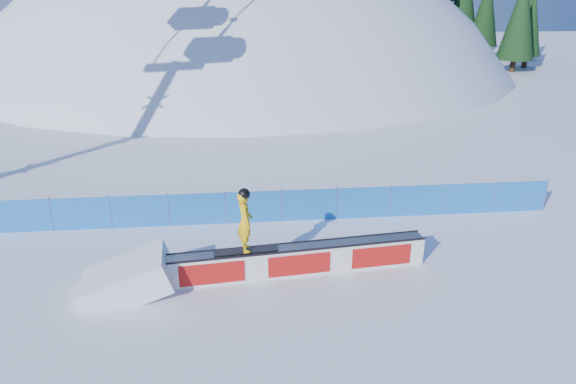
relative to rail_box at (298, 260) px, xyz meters
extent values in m
plane|color=white|center=(-1.16, -0.82, -0.46)|extent=(160.00, 160.00, 0.00)
sphere|color=silver|center=(-1.16, 41.18, -18.46)|extent=(64.00, 64.00, 64.00)
cylinder|color=#322014|center=(22.21, 43.01, 3.92)|extent=(0.50, 0.50, 1.40)
cylinder|color=#322014|center=(23.29, 35.33, 1.94)|extent=(0.50, 0.50, 1.40)
cylinder|color=#322014|center=(24.53, 39.37, 1.13)|extent=(0.50, 0.50, 1.40)
cone|color=black|center=(24.53, 39.37, 6.03)|extent=(3.78, 3.78, 8.60)
cylinder|color=#322014|center=(26.95, 36.82, 0.14)|extent=(0.50, 0.50, 1.40)
cone|color=black|center=(26.95, 36.82, 4.14)|extent=(2.99, 2.99, 6.79)
cylinder|color=#322014|center=(28.54, 36.13, 0.14)|extent=(0.50, 0.50, 1.40)
cone|color=black|center=(28.54, 36.13, 3.95)|extent=(2.82, 2.82, 6.41)
cylinder|color=#322014|center=(30.60, 35.94, 0.14)|extent=(0.50, 0.50, 1.40)
cone|color=black|center=(30.60, 35.94, 4.09)|extent=(2.95, 2.95, 6.70)
cube|color=blue|center=(-1.16, 3.68, 0.14)|extent=(22.00, 0.03, 1.20)
cylinder|color=#434F7A|center=(-8.16, 3.68, 0.19)|extent=(0.05, 0.05, 1.30)
cylinder|color=#434F7A|center=(-6.16, 3.68, 0.19)|extent=(0.05, 0.05, 1.30)
cylinder|color=#434F7A|center=(-4.16, 3.68, 0.19)|extent=(0.05, 0.05, 1.30)
cylinder|color=#434F7A|center=(-2.16, 3.68, 0.19)|extent=(0.05, 0.05, 1.30)
cylinder|color=#434F7A|center=(-0.16, 3.68, 0.19)|extent=(0.05, 0.05, 1.30)
cylinder|color=#434F7A|center=(1.84, 3.68, 0.19)|extent=(0.05, 0.05, 1.30)
cylinder|color=#434F7A|center=(3.84, 3.68, 0.19)|extent=(0.05, 0.05, 1.30)
cylinder|color=#434F7A|center=(5.84, 3.68, 0.19)|extent=(0.05, 0.05, 1.30)
cylinder|color=#434F7A|center=(7.84, 3.68, 0.19)|extent=(0.05, 0.05, 1.30)
cylinder|color=#434F7A|center=(9.84, 3.68, 0.19)|extent=(0.05, 0.05, 1.30)
cube|color=silver|center=(0.00, 0.00, -0.02)|extent=(7.78, 1.27, 0.87)
cube|color=gray|center=(0.00, 0.00, 0.43)|extent=(7.70, 1.29, 0.04)
cube|color=black|center=(0.03, -0.26, 0.44)|extent=(7.73, 0.82, 0.06)
cube|color=black|center=(-0.03, 0.26, 0.44)|extent=(7.73, 0.82, 0.06)
cube|color=red|center=(0.03, -0.25, -0.02)|extent=(7.34, 0.77, 0.66)
cube|color=red|center=(-0.03, 0.25, -0.02)|extent=(7.34, 0.77, 0.66)
cube|color=black|center=(-1.51, -0.15, 0.49)|extent=(1.86, 0.52, 0.04)
imported|color=yellow|center=(-1.51, -0.15, 1.40)|extent=(0.52, 0.71, 1.78)
sphere|color=black|center=(-1.51, -0.15, 2.23)|extent=(0.33, 0.33, 0.33)
camera|label=1|loc=(-1.57, -13.17, 7.56)|focal=32.00mm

